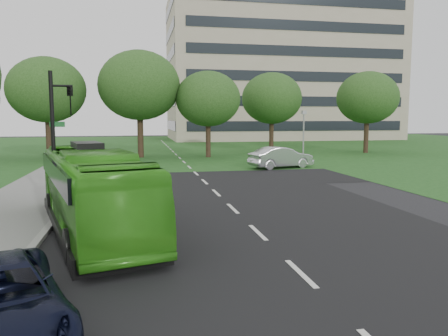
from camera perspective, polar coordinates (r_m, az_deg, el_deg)
name	(u,v)px	position (r m, az deg, el deg)	size (l,w,h in m)	color
ground	(244,219)	(16.98, 2.61, -6.73)	(160.00, 160.00, 0.00)	black
street_surfaces	(179,161)	(39.15, -5.92, 0.90)	(120.00, 120.00, 0.15)	black
office_building	(280,70)	(82.64, 7.29, 12.56)	(40.10, 20.10, 25.00)	tan
tree_park_a	(47,90)	(44.25, -22.16, 9.42)	(7.14, 7.14, 9.49)	black
tree_park_b	(139,86)	(43.53, -11.00, 10.53)	(7.88, 7.88, 10.33)	black
tree_park_c	(208,99)	(42.93, -2.10, 9.00)	(6.32, 6.32, 8.39)	black
tree_park_d	(272,98)	(49.67, 6.27, 9.02)	(6.72, 6.72, 8.89)	black
tree_park_e	(368,98)	(50.75, 18.24, 8.71)	(6.67, 6.67, 8.89)	black
bus	(93,191)	(15.65, -16.72, -2.87)	(2.38, 10.18, 2.84)	green
sedan	(281,157)	(34.08, 7.46, 1.38)	(1.76, 5.05, 1.66)	#B6B7BB
traffic_light	(58,132)	(18.30, -20.89, 4.41)	(0.92, 0.28, 5.71)	black
camera_pole	(304,129)	(38.76, 10.36, 5.03)	(0.41, 0.36, 4.50)	gray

